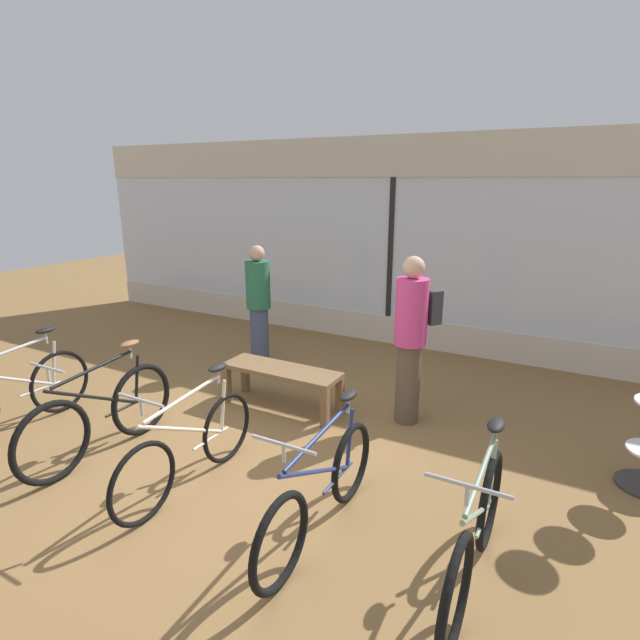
# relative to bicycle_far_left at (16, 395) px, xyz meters

# --- Properties ---
(ground_plane) EXTENTS (24.00, 24.00, 0.00)m
(ground_plane) POSITION_rel_bicycle_far_left_xyz_m (2.36, 0.58, -0.40)
(ground_plane) COLOR olive
(shop_back_wall) EXTENTS (12.00, 0.08, 3.20)m
(shop_back_wall) POSITION_rel_bicycle_far_left_xyz_m (2.36, 4.64, 1.24)
(shop_back_wall) COLOR beige
(shop_back_wall) RESTS_ON ground_plane
(bicycle_far_left) EXTENTS (0.46, 1.75, 1.04)m
(bicycle_far_left) POSITION_rel_bicycle_far_left_xyz_m (0.00, 0.00, 0.00)
(bicycle_far_left) COLOR black
(bicycle_far_left) RESTS_ON ground_plane
(bicycle_left) EXTENTS (0.46, 1.75, 1.06)m
(bicycle_left) POSITION_rel_bicycle_far_left_xyz_m (1.22, 0.09, 0.01)
(bicycle_left) COLOR black
(bicycle_left) RESTS_ON ground_plane
(bicycle_center) EXTENTS (0.46, 1.67, 1.01)m
(bicycle_center) POSITION_rel_bicycle_far_left_xyz_m (2.32, 0.10, -0.02)
(bicycle_center) COLOR black
(bicycle_center) RESTS_ON ground_plane
(bicycle_right) EXTENTS (0.46, 1.73, 1.01)m
(bicycle_right) POSITION_rel_bicycle_far_left_xyz_m (3.59, 0.09, -0.03)
(bicycle_right) COLOR black
(bicycle_right) RESTS_ON ground_plane
(bicycle_far_right) EXTENTS (0.46, 1.70, 1.04)m
(bicycle_far_right) POSITION_rel_bicycle_far_left_xyz_m (4.69, 0.11, -0.01)
(bicycle_far_right) COLOR black
(bicycle_far_right) RESTS_ON ground_plane
(display_bench) EXTENTS (1.40, 0.44, 0.49)m
(display_bench) POSITION_rel_bicycle_far_left_xyz_m (2.17, 1.77, 0.00)
(display_bench) COLOR brown
(display_bench) RESTS_ON ground_plane
(customer_near_rack) EXTENTS (0.47, 0.47, 1.70)m
(customer_near_rack) POSITION_rel_bicycle_far_left_xyz_m (1.10, 2.84, 0.50)
(customer_near_rack) COLOR #424C6B
(customer_near_rack) RESTS_ON ground_plane
(customer_by_window) EXTENTS (0.52, 0.56, 1.82)m
(customer_by_window) POSITION_rel_bicycle_far_left_xyz_m (3.55, 2.16, 0.59)
(customer_by_window) COLOR brown
(customer_by_window) RESTS_ON ground_plane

